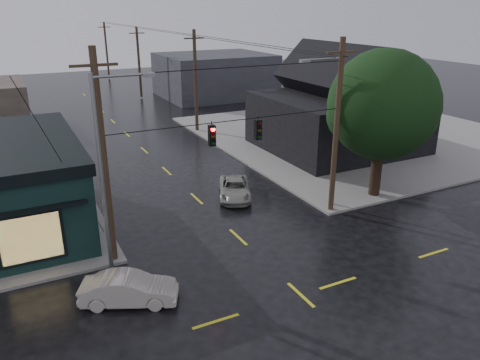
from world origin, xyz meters
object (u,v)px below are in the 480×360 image
corner_tree (383,105)px  suv_silver (235,189)px  utility_pole_ne (330,211)px  utility_pole_nw (115,261)px  sedan_cream (129,289)px

corner_tree → suv_silver: 10.56m
suv_silver → utility_pole_ne: bearing=-23.9°
corner_tree → suv_silver: size_ratio=2.17×
suv_silver → utility_pole_nw: bearing=-128.8°
utility_pole_ne → sedan_cream: size_ratio=2.55×
corner_tree → utility_pole_ne: corner_tree is taller
utility_pole_ne → suv_silver: (-4.20, 4.59, 0.59)m
utility_pole_ne → sedan_cream: utility_pole_ne is taller
corner_tree → utility_pole_nw: 18.02m
corner_tree → utility_pole_ne: 7.22m
utility_pole_nw → utility_pole_ne: (13.00, 0.00, 0.00)m
utility_pole_nw → utility_pole_ne: 13.00m
utility_pole_nw → sedan_cream: size_ratio=2.55×
utility_pole_nw → utility_pole_ne: bearing=0.0°
sedan_cream → utility_pole_nw: bearing=21.5°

